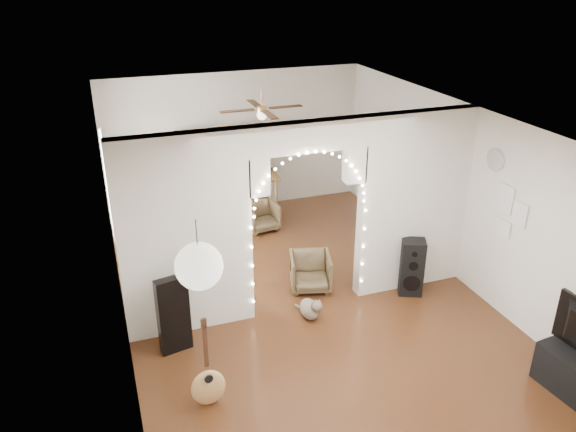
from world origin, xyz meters
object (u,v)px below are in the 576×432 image
object	(u,v)px
floor_speaker	(412,267)
dining_chair_right	(310,272)
acoustic_guitar	(207,374)
dining_table	(246,178)
dining_chair_left	(262,216)
bookcase	(224,172)

from	to	relation	value
floor_speaker	dining_chair_right	world-z (taller)	floor_speaker
acoustic_guitar	floor_speaker	xyz separation A→B (m)	(3.33, 1.29, 0.01)
acoustic_guitar	dining_table	world-z (taller)	acoustic_guitar
floor_speaker	dining_chair_left	xyz separation A→B (m)	(-1.44, 2.84, -0.17)
dining_table	bookcase	bearing A→B (deg)	-176.86
bookcase	dining_table	xyz separation A→B (m)	(0.43, 0.00, -0.18)
floor_speaker	bookcase	distance (m)	4.23
acoustic_guitar	dining_chair_left	bearing A→B (deg)	54.29
acoustic_guitar	dining_chair_right	bearing A→B (deg)	33.02
dining_chair_right	dining_table	bearing A→B (deg)	107.46
acoustic_guitar	bookcase	bearing A→B (deg)	63.00
acoustic_guitar	floor_speaker	world-z (taller)	acoustic_guitar
dining_table	dining_chair_left	bearing A→B (deg)	-85.15
floor_speaker	bookcase	size ratio (longest dim) A/B	0.50
floor_speaker	dining_table	size ratio (longest dim) A/B	0.70
floor_speaker	dining_table	world-z (taller)	floor_speaker
bookcase	dining_table	distance (m)	0.47
bookcase	dining_chair_left	size ratio (longest dim) A/B	3.02
floor_speaker	bookcase	xyz separation A→B (m)	(-1.89, 3.75, 0.43)
acoustic_guitar	dining_chair_right	world-z (taller)	acoustic_guitar
bookcase	acoustic_guitar	bearing A→B (deg)	-122.39
dining_chair_left	bookcase	bearing A→B (deg)	109.63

